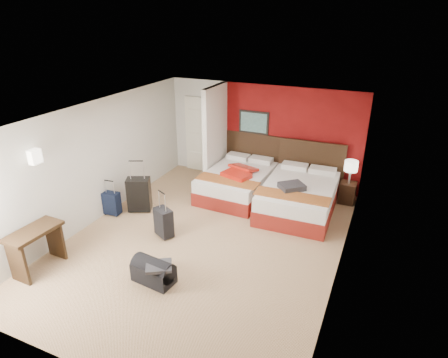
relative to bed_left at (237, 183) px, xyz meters
The scene contains 17 objects.
ground 2.18m from the bed_left, 84.54° to the right, with size 6.50×6.50×0.00m, color tan.
room_walls 1.70m from the bed_left, 148.65° to the right, with size 5.02×6.52×2.50m.
red_accent_panel 1.73m from the bed_left, 48.52° to the left, with size 3.50×0.04×2.50m, color maroon.
partition_wall 1.32m from the bed_left, 149.91° to the left, with size 0.12×1.20×2.50m, color silver.
entry_door 2.00m from the bed_left, 145.78° to the left, with size 0.82×0.06×2.05m, color silver.
bed_left is the anchor object (origin of this frame).
bed_right 1.56m from the bed_left, ahead, with size 1.51×2.16×0.65m, color silver.
red_suitcase_open 0.38m from the bed_left, 45.00° to the right, with size 0.63×0.87×0.11m, color red.
jacket_bundle 1.59m from the bed_left, 19.61° to the right, with size 0.50×0.40×0.12m, color #323136.
nightstand 2.58m from the bed_left, 14.77° to the left, with size 0.35×0.35×0.50m, color black.
table_lamp 2.62m from the bed_left, 14.77° to the left, with size 0.30×0.30×0.54m, color silver.
suitcase_black 2.35m from the bed_left, 135.72° to the right, with size 0.50×0.31×0.75m, color black.
suitcase_charcoal 2.41m from the bed_left, 104.72° to the right, with size 0.39×0.24×0.57m, color black.
suitcase_navy 2.94m from the bed_left, 136.36° to the right, with size 0.36×0.22×0.49m, color black.
duffel_bag 3.60m from the bed_left, 90.38° to the right, with size 0.70×0.37×0.35m, color black.
jacket_draped 3.65m from the bed_left, 88.02° to the right, with size 0.41×0.35×0.05m, color #323236.
desk 4.58m from the bed_left, 116.16° to the right, with size 0.46×0.93×0.77m, color #301E10.
Camera 1 is at (2.93, -5.70, 4.13)m, focal length 30.84 mm.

